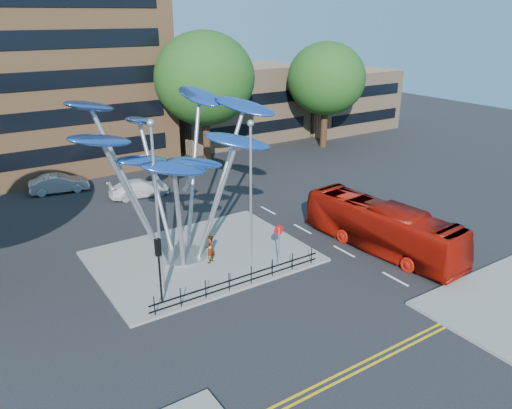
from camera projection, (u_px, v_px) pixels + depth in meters
ground at (275, 298)px, 25.00m from camera, size 120.00×120.00×0.00m
traffic_island at (202, 256)px, 29.13m from camera, size 12.00×9.00×0.15m
double_yellow_near at (361, 363)px, 20.32m from camera, size 40.00×0.12×0.01m
double_yellow_far at (366, 367)px, 20.09m from camera, size 40.00×0.12×0.01m
low_building_near at (236, 104)px, 55.17m from camera, size 15.00×8.00×8.00m
low_building_far at (342, 100)px, 61.00m from camera, size 12.00×8.00×7.00m
tree_right at (204, 79)px, 43.38m from camera, size 8.80×8.80×12.11m
tree_far at (326, 79)px, 50.92m from camera, size 8.00×8.00×10.81m
leaf_sculpture at (173, 143)px, 26.68m from camera, size 12.72×9.54×9.51m
street_lamp_left at (156, 195)px, 23.49m from camera, size 0.36×0.36×8.80m
street_lamp_right at (251, 184)px, 25.77m from camera, size 0.36×0.36×8.30m
traffic_light_island at (159, 258)px, 23.44m from camera, size 0.28×0.18×3.42m
no_entry_sign_island at (279, 238)px, 27.34m from camera, size 0.60×0.10×2.45m
pedestrian_railing_front at (240, 280)px, 25.61m from camera, size 10.00×0.06×1.00m
red_bus at (382, 227)px, 29.64m from camera, size 3.32×10.64×2.92m
pedestrian at (210, 249)px, 28.00m from camera, size 0.72×0.68×1.65m
parked_car_mid at (59, 183)px, 39.56m from camera, size 4.67×2.29×1.47m
parked_car_right at (139, 188)px, 38.71m from camera, size 4.74×2.19×1.34m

